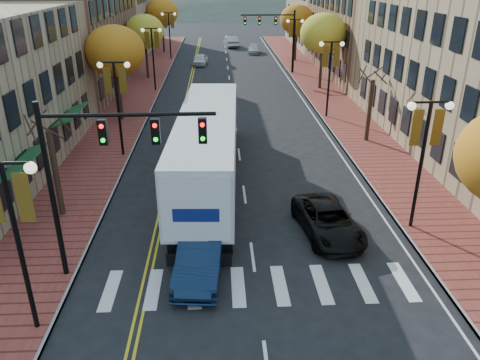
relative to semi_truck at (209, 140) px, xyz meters
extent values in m
plane|color=black|center=(1.83, -11.50, -2.57)|extent=(200.00, 200.00, 0.00)
cube|color=brown|center=(-7.17, 21.00, -2.49)|extent=(4.00, 85.00, 0.15)
cube|color=brown|center=(10.83, 21.00, -2.49)|extent=(4.00, 85.00, 0.15)
cube|color=brown|center=(-15.17, 24.50, 2.93)|extent=(12.00, 24.00, 11.00)
cube|color=#9E8966|center=(-15.17, 49.50, 2.18)|extent=(12.00, 26.00, 9.50)
cube|color=brown|center=(20.33, 30.50, 2.43)|extent=(15.00, 24.00, 10.00)
cube|color=#9E8966|center=(20.33, 52.50, 2.93)|extent=(15.00, 20.00, 11.00)
cylinder|color=#382619|center=(-7.17, -3.50, -0.32)|extent=(0.28, 0.28, 4.20)
cylinder|color=#382619|center=(-7.17, 12.50, 0.03)|extent=(0.28, 0.28, 4.90)
ellipsoid|color=orange|center=(-7.17, 12.50, 2.89)|extent=(4.48, 4.48, 3.81)
cylinder|color=#382619|center=(-7.17, 28.50, -0.14)|extent=(0.28, 0.28, 4.55)
ellipsoid|color=yellow|center=(-7.17, 28.50, 2.50)|extent=(4.16, 4.16, 3.54)
cylinder|color=#382619|center=(-7.17, 46.50, 0.10)|extent=(0.28, 0.28, 5.04)
ellipsoid|color=orange|center=(-7.17, 46.50, 3.05)|extent=(4.61, 4.61, 3.92)
cylinder|color=#382619|center=(10.83, 6.50, -0.32)|extent=(0.28, 0.28, 4.20)
cylinder|color=#382619|center=(10.83, 22.50, 0.03)|extent=(0.28, 0.28, 4.90)
ellipsoid|color=yellow|center=(10.83, 22.50, 2.89)|extent=(4.48, 4.48, 3.81)
cylinder|color=#382619|center=(10.83, 38.50, -0.04)|extent=(0.28, 0.28, 4.76)
ellipsoid|color=orange|center=(10.83, 38.50, 2.74)|extent=(4.35, 4.35, 3.70)
cylinder|color=black|center=(-5.67, -11.50, 0.43)|extent=(0.16, 0.16, 6.00)
cylinder|color=black|center=(-5.67, -11.50, 3.43)|extent=(1.60, 0.10, 0.10)
sphere|color=#FFF2CC|center=(-4.87, -11.50, 3.28)|extent=(0.36, 0.36, 0.36)
cube|color=#AC7817|center=(-5.22, -11.50, 2.33)|extent=(0.45, 0.03, 1.60)
cylinder|color=black|center=(-5.67, 4.50, 0.43)|extent=(0.16, 0.16, 6.00)
cylinder|color=black|center=(-5.67, 4.50, 3.43)|extent=(1.60, 0.10, 0.10)
sphere|color=#FFF2CC|center=(-6.47, 4.50, 3.28)|extent=(0.36, 0.36, 0.36)
sphere|color=#FFF2CC|center=(-4.87, 4.50, 3.28)|extent=(0.36, 0.36, 0.36)
cube|color=#AC7817|center=(-6.12, 4.50, 2.33)|extent=(0.45, 0.03, 1.60)
cube|color=#AC7817|center=(-5.22, 4.50, 2.33)|extent=(0.45, 0.03, 1.60)
cylinder|color=black|center=(-5.67, 22.50, 0.43)|extent=(0.16, 0.16, 6.00)
cylinder|color=black|center=(-5.67, 22.50, 3.43)|extent=(1.60, 0.10, 0.10)
sphere|color=#FFF2CC|center=(-6.47, 22.50, 3.28)|extent=(0.36, 0.36, 0.36)
sphere|color=#FFF2CC|center=(-4.87, 22.50, 3.28)|extent=(0.36, 0.36, 0.36)
cube|color=#AC7817|center=(-6.12, 22.50, 2.33)|extent=(0.45, 0.03, 1.60)
cube|color=#AC7817|center=(-5.22, 22.50, 2.33)|extent=(0.45, 0.03, 1.60)
cylinder|color=black|center=(-5.67, 40.50, 0.43)|extent=(0.16, 0.16, 6.00)
cylinder|color=black|center=(-5.67, 40.50, 3.43)|extent=(1.60, 0.10, 0.10)
sphere|color=#FFF2CC|center=(-6.47, 40.50, 3.28)|extent=(0.36, 0.36, 0.36)
sphere|color=#FFF2CC|center=(-4.87, 40.50, 3.28)|extent=(0.36, 0.36, 0.36)
cube|color=#AC7817|center=(-6.12, 40.50, 2.33)|extent=(0.45, 0.03, 1.60)
cube|color=#AC7817|center=(-5.22, 40.50, 2.33)|extent=(0.45, 0.03, 1.60)
cylinder|color=black|center=(9.33, -5.50, 0.43)|extent=(0.16, 0.16, 6.00)
cylinder|color=black|center=(9.33, -5.50, 3.43)|extent=(1.60, 0.10, 0.10)
sphere|color=#FFF2CC|center=(8.53, -5.50, 3.28)|extent=(0.36, 0.36, 0.36)
sphere|color=#FFF2CC|center=(10.13, -5.50, 3.28)|extent=(0.36, 0.36, 0.36)
cube|color=#AC7817|center=(8.88, -5.50, 2.33)|extent=(0.45, 0.03, 1.60)
cube|color=#AC7817|center=(9.78, -5.50, 2.33)|extent=(0.45, 0.03, 1.60)
cylinder|color=black|center=(9.33, 12.50, 0.43)|extent=(0.16, 0.16, 6.00)
cylinder|color=black|center=(9.33, 12.50, 3.43)|extent=(1.60, 0.10, 0.10)
sphere|color=#FFF2CC|center=(8.53, 12.50, 3.28)|extent=(0.36, 0.36, 0.36)
sphere|color=#FFF2CC|center=(10.13, 12.50, 3.28)|extent=(0.36, 0.36, 0.36)
cube|color=#AC7817|center=(8.88, 12.50, 2.33)|extent=(0.45, 0.03, 1.60)
cube|color=#AC7817|center=(9.78, 12.50, 2.33)|extent=(0.45, 0.03, 1.60)
cylinder|color=black|center=(9.33, 30.50, 0.43)|extent=(0.16, 0.16, 6.00)
cylinder|color=black|center=(9.33, 30.50, 3.43)|extent=(1.60, 0.10, 0.10)
sphere|color=#FFF2CC|center=(8.53, 30.50, 3.28)|extent=(0.36, 0.36, 0.36)
sphere|color=#FFF2CC|center=(10.13, 30.50, 3.28)|extent=(0.36, 0.36, 0.36)
cube|color=#AC7817|center=(8.88, 30.50, 2.33)|extent=(0.45, 0.03, 1.60)
cube|color=#AC7817|center=(9.78, 30.50, 2.33)|extent=(0.45, 0.03, 1.60)
cylinder|color=black|center=(-5.57, -8.50, 0.93)|extent=(0.20, 0.20, 7.00)
cylinder|color=black|center=(-2.57, -8.50, 3.93)|extent=(6.00, 0.14, 0.14)
cube|color=black|center=(-3.47, -8.50, 3.33)|extent=(0.30, 0.25, 0.90)
sphere|color=#FF0C0C|center=(-3.47, -8.64, 3.58)|extent=(0.16, 0.16, 0.16)
cube|color=black|center=(-1.67, -8.50, 3.33)|extent=(0.30, 0.25, 0.90)
sphere|color=#FF0C0C|center=(-1.67, -8.64, 3.58)|extent=(0.16, 0.16, 0.16)
cube|color=black|center=(-0.05, -8.50, 3.33)|extent=(0.30, 0.25, 0.90)
sphere|color=#FF0C0C|center=(-0.05, -8.64, 3.58)|extent=(0.16, 0.16, 0.16)
cylinder|color=black|center=(9.23, 30.50, 0.93)|extent=(0.20, 0.20, 7.00)
cylinder|color=black|center=(6.23, 30.50, 3.93)|extent=(6.00, 0.14, 0.14)
cube|color=black|center=(7.13, 30.50, 3.33)|extent=(0.30, 0.25, 0.90)
sphere|color=#FF0C0C|center=(7.13, 30.36, 3.58)|extent=(0.16, 0.16, 0.16)
cube|color=black|center=(5.33, 30.50, 3.33)|extent=(0.30, 0.25, 0.90)
sphere|color=#FF0C0C|center=(5.33, 30.36, 3.58)|extent=(0.16, 0.16, 0.16)
cube|color=black|center=(3.71, 30.50, 3.33)|extent=(0.30, 0.25, 0.90)
sphere|color=#FF0C0C|center=(3.71, 30.36, 3.58)|extent=(0.16, 0.16, 0.16)
cube|color=black|center=(-0.07, -1.41, -1.63)|extent=(1.76, 14.32, 0.38)
cube|color=silver|center=(-0.07, -1.41, 0.29)|extent=(3.52, 14.40, 3.08)
cube|color=black|center=(0.34, 7.37, -0.76)|extent=(2.90, 3.42, 2.75)
cylinder|color=black|center=(-1.48, -7.06, -2.02)|extent=(0.44, 1.12, 1.10)
cylinder|color=black|center=(0.82, -7.17, -2.02)|extent=(0.44, 1.12, 1.10)
cylinder|color=black|center=(-1.42, -5.74, -2.02)|extent=(0.44, 1.12, 1.10)
cylinder|color=black|center=(0.88, -5.85, -2.02)|extent=(0.44, 1.12, 1.10)
cylinder|color=black|center=(-0.87, 6.11, -2.02)|extent=(0.44, 1.12, 1.10)
cylinder|color=black|center=(1.43, 6.00, -2.02)|extent=(0.44, 1.12, 1.10)
cylinder|color=black|center=(-0.76, 8.53, -2.02)|extent=(0.44, 1.12, 1.10)
cylinder|color=black|center=(1.55, 8.42, -2.02)|extent=(0.44, 1.12, 1.10)
imported|color=#0D1B35|center=(-0.28, -8.49, -1.77)|extent=(2.13, 4.96, 1.59)
imported|color=black|center=(5.35, -5.79, -1.89)|extent=(2.89, 5.16, 1.36)
imported|color=silver|center=(-1.60, 36.46, -1.89)|extent=(2.01, 4.13, 1.36)
imported|color=#AEAEB6|center=(5.92, 45.51, -1.97)|extent=(1.97, 4.23, 1.19)
imported|color=#A8A8B0|center=(2.84, 51.80, -1.74)|extent=(2.22, 5.17, 1.65)
camera|label=1|loc=(0.49, -24.04, 8.39)|focal=35.00mm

